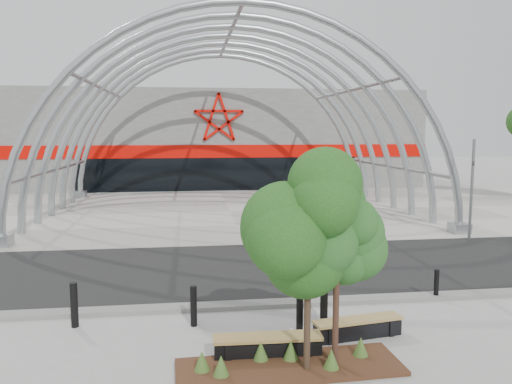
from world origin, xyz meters
TOP-DOWN VIEW (x-y plane):
  - ground at (0.00, 0.00)m, footprint 140.00×140.00m
  - road at (0.00, 3.50)m, footprint 140.00×7.00m
  - forecourt at (0.00, 15.50)m, footprint 60.00×17.00m
  - kerb at (0.00, -0.25)m, footprint 60.00×0.50m
  - arena_building at (0.00, 33.45)m, footprint 34.00×15.24m
  - vault_canopy at (0.00, 15.50)m, footprint 20.80×15.80m
  - planting_bed at (-0.43, -3.85)m, footprint 4.57×1.58m
  - signal_pole at (9.74, 6.75)m, footprint 0.16×0.62m
  - street_tree_0 at (-0.06, -4.06)m, footprint 1.78×1.78m
  - street_tree_1 at (0.55, -3.92)m, footprint 1.55×1.55m
  - bench_0 at (-0.72, -3.31)m, footprint 2.31×0.57m
  - bench_1 at (1.50, -2.54)m, footprint 2.17×0.81m
  - bollard_0 at (-5.11, -1.06)m, footprint 0.18×0.18m
  - bollard_1 at (-2.25, -1.37)m, footprint 0.16×0.16m
  - bollard_2 at (0.25, -2.00)m, footprint 0.17×0.17m
  - bollard_3 at (0.78, -2.21)m, footprint 0.18×0.18m
  - bollard_4 at (4.57, -0.31)m, footprint 0.14×0.14m

SIDE VIEW (x-z plane):
  - ground at x=0.00m, z-range 0.00..0.00m
  - road at x=0.00m, z-range 0.00..0.02m
  - vault_canopy at x=0.00m, z-range -10.16..10.20m
  - forecourt at x=0.00m, z-range 0.00..0.04m
  - kerb at x=0.00m, z-range 0.00..0.12m
  - planting_bed at x=-0.43m, z-range -0.12..0.35m
  - bench_1 at x=1.50m, z-range -0.01..0.44m
  - bench_0 at x=-0.72m, z-range -0.01..0.47m
  - bollard_4 at x=4.57m, z-range 0.00..0.85m
  - bollard_1 at x=-2.25m, z-range 0.00..1.00m
  - bollard_2 at x=0.25m, z-range 0.00..1.03m
  - bollard_0 at x=-5.11m, z-range 0.00..1.10m
  - bollard_3 at x=0.78m, z-range 0.00..1.14m
  - signal_pole at x=9.74m, z-range 0.10..4.47m
  - street_tree_1 at x=0.55m, z-range 0.80..4.46m
  - street_tree_0 at x=-0.06m, z-range 0.89..4.94m
  - arena_building at x=0.00m, z-range -0.01..7.99m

